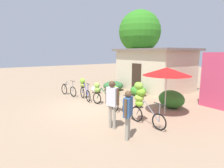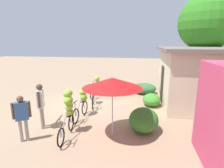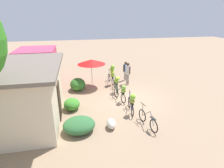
# 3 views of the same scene
# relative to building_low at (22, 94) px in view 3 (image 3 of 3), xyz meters

# --- Properties ---
(ground_plane) EXTENTS (60.00, 60.00, 0.00)m
(ground_plane) POSITION_rel_building_low_xyz_m (1.50, -5.99, -1.53)
(ground_plane) COLOR #9B7E62
(building_low) EXTENTS (5.36, 4.00, 3.02)m
(building_low) POSITION_rel_building_low_xyz_m (0.00, 0.00, 0.00)
(building_low) COLOR beige
(building_low) RESTS_ON ground
(shop_pink) EXTENTS (3.20, 2.80, 2.76)m
(shop_pink) POSITION_rel_building_low_xyz_m (5.86, 0.24, -0.15)
(shop_pink) COLOR #CA4064
(shop_pink) RESTS_ON ground
(hedge_bush_front_left) EXTENTS (1.38, 1.52, 0.66)m
(hedge_bush_front_left) POSITION_rel_building_low_xyz_m (-1.45, -2.71, -1.19)
(hedge_bush_front_left) COLOR #316837
(hedge_bush_front_left) RESTS_ON ground
(hedge_bush_front_right) EXTENTS (1.13, 0.92, 0.63)m
(hedge_bush_front_right) POSITION_rel_building_low_xyz_m (0.85, -2.35, -1.21)
(hedge_bush_front_right) COLOR #3B872A
(hedge_bush_front_right) RESTS_ON ground
(hedge_bush_mid) EXTENTS (1.34, 1.10, 0.88)m
(hedge_bush_mid) POSITION_rel_building_low_xyz_m (3.74, -2.77, -1.09)
(hedge_bush_mid) COLOR #307026
(hedge_bush_mid) RESTS_ON ground
(market_umbrella) EXTENTS (2.06, 2.06, 2.12)m
(market_umbrella) POSITION_rel_building_low_xyz_m (4.25, -3.87, 0.41)
(market_umbrella) COLOR beige
(market_umbrella) RESTS_ON ground
(bicycle_leftmost) EXTENTS (1.68, 0.37, 1.01)m
(bicycle_leftmost) POSITION_rel_building_low_xyz_m (-1.70, -6.05, -1.17)
(bicycle_leftmost) COLOR black
(bicycle_leftmost) RESTS_ON ground
(bicycle_near_pile) EXTENTS (1.66, 0.38, 1.25)m
(bicycle_near_pile) POSITION_rel_building_low_xyz_m (-0.30, -5.64, -0.80)
(bicycle_near_pile) COLOR black
(bicycle_near_pile) RESTS_ON ground
(bicycle_center_loaded) EXTENTS (1.52, 0.57, 1.18)m
(bicycle_center_loaded) POSITION_rel_building_low_xyz_m (1.28, -5.47, -0.85)
(bicycle_center_loaded) COLOR black
(bicycle_center_loaded) RESTS_ON ground
(bicycle_by_shop) EXTENTS (1.62, 0.42, 1.23)m
(bicycle_by_shop) POSITION_rel_building_low_xyz_m (2.85, -5.47, -0.80)
(bicycle_by_shop) COLOR black
(bicycle_by_shop) RESTS_ON ground
(bicycle_rightmost) EXTENTS (1.70, 0.40, 1.63)m
(bicycle_rightmost) POSITION_rel_building_low_xyz_m (4.39, -5.46, -0.56)
(bicycle_rightmost) COLOR black
(bicycle_rightmost) RESTS_ON ground
(produce_sack) EXTENTS (0.74, 0.50, 0.44)m
(produce_sack) POSITION_rel_building_low_xyz_m (-1.47, -4.26, -1.31)
(produce_sack) COLOR silver
(produce_sack) RESTS_ON ground
(person_vendor) EXTENTS (0.39, 0.50, 1.60)m
(person_vendor) POSITION_rel_building_low_xyz_m (5.15, -6.74, -0.55)
(person_vendor) COLOR gray
(person_vendor) RESTS_ON ground
(person_bystander) EXTENTS (0.55, 0.33, 1.76)m
(person_bystander) POSITION_rel_building_low_xyz_m (4.16, -6.66, -0.44)
(person_bystander) COLOR gray
(person_bystander) RESTS_ON ground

